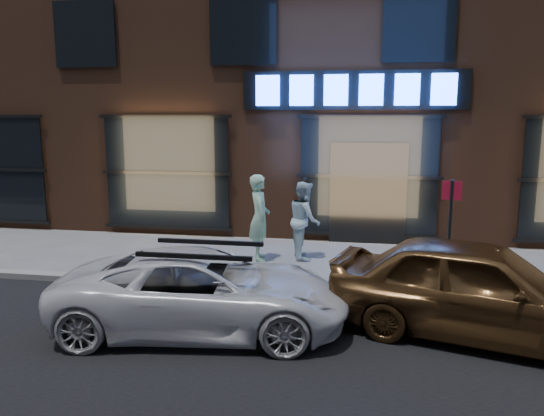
{
  "coord_description": "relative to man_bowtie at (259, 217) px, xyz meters",
  "views": [
    {
      "loc": [
        -0.15,
        -8.7,
        3.06
      ],
      "look_at": [
        -1.91,
        1.6,
        1.2
      ],
      "focal_mm": 35.0,
      "sensor_mm": 36.0,
      "label": 1
    }
  ],
  "objects": [
    {
      "name": "curb",
      "position": [
        2.25,
        -2.04,
        -0.85
      ],
      "size": [
        60.0,
        0.25,
        0.12
      ],
      "primitive_type": "cube",
      "color": "gray",
      "rests_on": "ground"
    },
    {
      "name": "man_cap",
      "position": [
        0.92,
        0.33,
        -0.08
      ],
      "size": [
        0.81,
        0.94,
        1.67
      ],
      "primitive_type": "imported",
      "rotation": [
        0.0,
        0.0,
        1.81
      ],
      "color": "white",
      "rests_on": "ground"
    },
    {
      "name": "white_suv",
      "position": [
        -0.08,
        -3.81,
        -0.34
      ],
      "size": [
        4.33,
        2.39,
        1.15
      ],
      "primitive_type": "imported",
      "rotation": [
        0.0,
        0.0,
        1.69
      ],
      "color": "silver",
      "rests_on": "ground"
    },
    {
      "name": "sign_post",
      "position": [
        3.57,
        -1.7,
        0.29
      ],
      "size": [
        0.32,
        0.07,
        1.99
      ],
      "rotation": [
        0.0,
        0.0,
        -0.14
      ],
      "color": "#262628",
      "rests_on": "ground"
    },
    {
      "name": "man_bowtie",
      "position": [
        0.0,
        0.0,
        0.0
      ],
      "size": [
        0.62,
        0.77,
        1.82
      ],
      "primitive_type": "imported",
      "rotation": [
        0.0,
        0.0,
        1.88
      ],
      "color": "#A5D9B9",
      "rests_on": "ground"
    },
    {
      "name": "ground",
      "position": [
        2.25,
        -2.04,
        -0.91
      ],
      "size": [
        90.0,
        90.0,
        0.0
      ],
      "primitive_type": "plane",
      "color": "slate",
      "rests_on": "ground"
    },
    {
      "name": "gold_sedan",
      "position": [
        3.72,
        -3.42,
        -0.22
      ],
      "size": [
        4.37,
        2.7,
        1.39
      ],
      "primitive_type": "imported",
      "rotation": [
        0.0,
        0.0,
        1.29
      ],
      "color": "brown",
      "rests_on": "ground"
    },
    {
      "name": "storefront_building",
      "position": [
        2.25,
        5.95,
        4.24
      ],
      "size": [
        30.2,
        8.28,
        10.3
      ],
      "color": "#54301E",
      "rests_on": "ground"
    }
  ]
}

